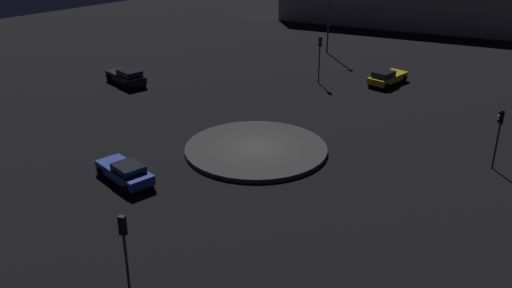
# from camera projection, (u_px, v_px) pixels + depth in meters

# --- Properties ---
(ground_plane) EXTENTS (117.84, 117.84, 0.00)m
(ground_plane) POSITION_uv_depth(u_px,v_px,m) (256.00, 151.00, 39.48)
(ground_plane) COLOR black
(roundabout_island) EXTENTS (9.98, 9.98, 0.31)m
(roundabout_island) POSITION_uv_depth(u_px,v_px,m) (256.00, 149.00, 39.41)
(roundabout_island) COLOR #383838
(roundabout_island) RESTS_ON ground_plane
(car_blue) EXTENTS (2.21, 4.51, 1.34)m
(car_blue) POSITION_uv_depth(u_px,v_px,m) (125.00, 172.00, 34.96)
(car_blue) COLOR #1E38A5
(car_blue) RESTS_ON ground_plane
(car_yellow) EXTENTS (4.48, 1.98, 1.41)m
(car_yellow) POSITION_uv_depth(u_px,v_px,m) (387.00, 77.00, 53.15)
(car_yellow) COLOR gold
(car_yellow) RESTS_ON ground_plane
(car_black) EXTENTS (2.33, 4.72, 1.55)m
(car_black) POSITION_uv_depth(u_px,v_px,m) (127.00, 76.00, 53.06)
(car_black) COLOR black
(car_black) RESTS_ON ground_plane
(traffic_light_northwest) EXTENTS (0.37, 0.40, 4.07)m
(traffic_light_northwest) POSITION_uv_depth(u_px,v_px,m) (499.00, 127.00, 35.82)
(traffic_light_northwest) COLOR #2D2D2D
(traffic_light_northwest) RESTS_ON ground_plane
(traffic_light_northeast) EXTENTS (0.39, 0.36, 4.10)m
(traffic_light_northeast) POSITION_uv_depth(u_px,v_px,m) (124.00, 240.00, 24.07)
(traffic_light_northeast) COLOR #2D2D2D
(traffic_light_northeast) RESTS_ON ground_plane
(traffic_light_southwest) EXTENTS (0.39, 0.36, 4.46)m
(traffic_light_southwest) POSITION_uv_depth(u_px,v_px,m) (320.00, 50.00, 52.58)
(traffic_light_southwest) COLOR #2D2D2D
(traffic_light_southwest) RESTS_ON ground_plane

